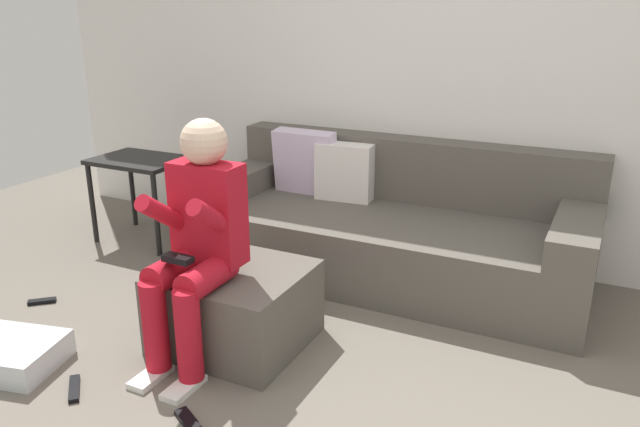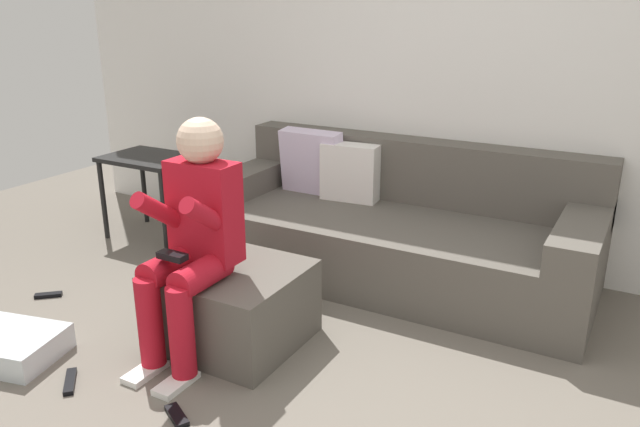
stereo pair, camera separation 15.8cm
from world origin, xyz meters
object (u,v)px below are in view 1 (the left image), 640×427
Objects in this scene: remote_under_side_table at (42,301)px; side_table at (141,171)px; remote_near_ottoman at (188,420)px; storage_bin at (7,354)px; couch_sectional at (390,227)px; remote_by_storage_bin at (74,389)px; ottoman at (235,306)px; person_seated at (196,237)px.

side_table is at bearing 56.51° from remote_under_side_table.
storage_bin is at bearing -149.02° from remote_near_ottoman.
couch_sectional reaches higher than remote_under_side_table.
remote_near_ottoman and remote_by_storage_bin have the same top height.
storage_bin is 3.06× the size of remote_near_ottoman.
ottoman reaches higher than remote_near_ottoman.
side_table is at bearing 108.91° from storage_bin.
side_table is 4.25× the size of remote_under_side_table.
remote_near_ottoman is at bearing 2.09° from storage_bin.
couch_sectional is 15.00× the size of remote_near_ottoman.
couch_sectional is at bearing 112.22° from remote_near_ottoman.
remote_near_ottoman is (0.25, -0.45, -0.61)m from person_seated.
person_seated reaches higher than storage_bin.
ottoman reaches higher than remote_under_side_table.
remote_by_storage_bin is (-0.34, -0.50, -0.61)m from person_seated.
ottoman is 1.09m from storage_bin.
remote_near_ottoman is (1.57, -1.55, -0.50)m from side_table.
side_table is at bearing 164.23° from remote_near_ottoman.
storage_bin is 0.76× the size of side_table.
remote_near_ottoman is (0.18, -0.63, -0.19)m from ottoman.
side_table is 1.19m from remote_under_side_table.
remote_by_storage_bin is at bearing -121.29° from ottoman.
couch_sectional reaches higher than storage_bin.
remote_by_storage_bin is at bearing -124.39° from person_seated.
side_table is 3.24× the size of remote_by_storage_bin.
ottoman is at bearing 68.33° from person_seated.
remote_by_storage_bin is at bearing -74.64° from remote_under_side_table.
person_seated reaches higher than remote_by_storage_bin.
ottoman reaches higher than remote_by_storage_bin.
couch_sectional is at bearing 55.95° from storage_bin.
remote_by_storage_bin is 0.99m from remote_under_side_table.
storage_bin is 3.22× the size of remote_under_side_table.
side_table is at bearing 140.14° from person_seated.
couch_sectional reaches higher than ottoman.
couch_sectional is 15.82× the size of remote_under_side_table.
person_seated is at bearing -39.86° from side_table.
remote_near_ottoman is at bearing -61.03° from person_seated.
remote_under_side_table is (-1.63, -1.30, -0.29)m from couch_sectional.
person_seated reaches higher than couch_sectional.
person_seated reaches higher than remote_near_ottoman.
ottoman is at bearing -35.29° from remote_under_side_table.
storage_bin is at bearing -124.05° from couch_sectional.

